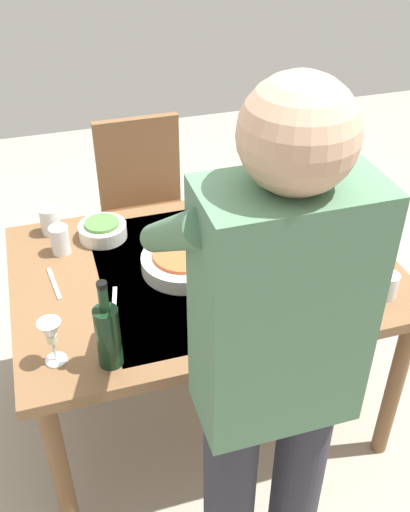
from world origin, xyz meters
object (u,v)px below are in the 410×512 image
water_cup_far_right (60,240)px  dinner_plate_far (297,208)px  dining_table (205,285)px  wine_bottle (108,334)px  wine_glass_right (51,335)px  water_cup_near_right (251,201)px  water_cup_near_left (387,285)px  side_bowl_salad (103,230)px  wine_glass_left (354,213)px  water_cup_far_left (50,221)px  chair_near (145,202)px  person_server (271,374)px  serving_bowl_pasta (184,261)px  dinner_plate_near (300,272)px

water_cup_far_right → dinner_plate_far: size_ratio=0.47×
dining_table → wine_bottle: bearing=42.5°
wine_glass_right → water_cup_near_right: (-0.83, -0.62, -0.06)m
dining_table → water_cup_near_left: size_ratio=15.31×
wine_bottle → side_bowl_salad: size_ratio=1.64×
wine_glass_right → side_bowl_salad: 0.65m
wine_glass_left → water_cup_near_left: (0.05, 0.35, -0.06)m
water_cup_near_right → water_cup_far_right: bearing=5.1°
water_cup_far_left → chair_near: bearing=-134.0°
chair_near → person_server: size_ratio=0.54×
water_cup_far_right → dinner_plate_far: 0.95m
chair_near → serving_bowl_pasta: (0.02, 0.84, 0.24)m
person_server → serving_bowl_pasta: 0.77m
water_cup_near_left → water_cup_near_right: bearing=-69.0°
person_server → chair_near: bearing=-90.3°
chair_near → wine_glass_left: chair_near is taller
wine_glass_right → water_cup_near_left: size_ratio=1.73×
side_bowl_salad → dinner_plate_far: bearing=178.2°
person_server → wine_bottle: size_ratio=5.71×
serving_bowl_pasta → dinner_plate_far: 0.60m
water_cup_near_left → dinner_plate_near: size_ratio=0.38×
chair_near → water_cup_near_right: 0.68m
water_cup_far_right → side_bowl_salad: bearing=-161.3°
wine_glass_right → dining_table: bearing=-150.6°
water_cup_far_right → side_bowl_salad: size_ratio=0.60×
side_bowl_salad → dining_table: bearing=136.7°
wine_bottle → serving_bowl_pasta: (-0.32, -0.37, -0.08)m
water_cup_near_left → dinner_plate_far: bearing=-84.7°
water_cup_near_left → dinner_plate_near: (0.22, -0.19, -0.04)m
wine_glass_right → water_cup_far_right: size_ratio=1.40×
person_server → water_cup_near_right: size_ratio=18.12×
dining_table → water_cup_near_right: water_cup_near_right is taller
dining_table → water_cup_near_left: bearing=148.6°
wine_glass_right → dinner_plate_near: 0.88m
wine_glass_left → person_server: bearing=49.8°
water_cup_far_right → side_bowl_salad: 0.17m
water_cup_near_left → side_bowl_salad: bearing=-36.3°
person_server → water_cup_far_left: bearing=-68.4°
dining_table → chair_near: (0.05, -0.85, -0.13)m
dining_table → side_bowl_salad: (0.31, -0.30, 0.11)m
dining_table → dinner_plate_near: dinner_plate_near is taller
water_cup_near_left → dinner_plate_far: size_ratio=0.38×
water_cup_near_right → dinner_plate_far: water_cup_near_right is taller
dinner_plate_far → dining_table: bearing=29.8°
water_cup_far_left → serving_bowl_pasta: (-0.42, 0.37, -0.02)m
wine_glass_right → water_cup_near_left: (-1.08, 0.01, -0.06)m
water_cup_far_left → dinner_plate_near: water_cup_far_left is taller
water_cup_far_right → serving_bowl_pasta: size_ratio=0.36×
water_cup_near_right → dining_table: bearing=47.2°
chair_near → water_cup_far_right: size_ratio=8.46×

